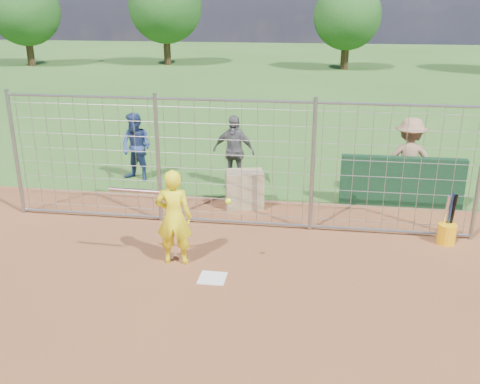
% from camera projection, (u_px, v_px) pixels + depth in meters
% --- Properties ---
extents(ground, '(100.00, 100.00, 0.00)m').
position_uv_depth(ground, '(215.00, 273.00, 8.81)').
color(ground, '#2D591E').
rests_on(ground, ground).
extents(home_plate, '(0.43, 0.43, 0.02)m').
position_uv_depth(home_plate, '(212.00, 278.00, 8.62)').
color(home_plate, silver).
rests_on(home_plate, ground).
extents(dugout_wall, '(2.60, 0.20, 1.10)m').
position_uv_depth(dugout_wall, '(401.00, 182.00, 11.50)').
color(dugout_wall, '#11381E').
rests_on(dugout_wall, ground).
extents(batter, '(0.64, 0.45, 1.67)m').
position_uv_depth(batter, '(174.00, 217.00, 8.89)').
color(batter, '#FFF016').
rests_on(batter, ground).
extents(bystander_a, '(0.98, 0.87, 1.68)m').
position_uv_depth(bystander_a, '(136.00, 147.00, 13.07)').
color(bystander_a, navy).
rests_on(bystander_a, ground).
extents(bystander_b, '(1.08, 0.60, 1.75)m').
position_uv_depth(bystander_b, '(234.00, 152.00, 12.58)').
color(bystander_b, '#545559').
rests_on(bystander_b, ground).
extents(bystander_c, '(1.23, 0.73, 1.87)m').
position_uv_depth(bystander_c, '(409.00, 160.00, 11.74)').
color(bystander_c, '#976E52').
rests_on(bystander_c, ground).
extents(equipment_bin, '(0.90, 0.72, 0.80)m').
position_uv_depth(equipment_bin, '(244.00, 189.00, 11.50)').
color(equipment_bin, tan).
rests_on(equipment_bin, ground).
extents(equipment_in_play, '(2.03, 0.11, 0.18)m').
position_uv_depth(equipment_in_play, '(157.00, 193.00, 8.57)').
color(equipment_in_play, silver).
rests_on(equipment_in_play, ground).
extents(bucket_with_bats, '(0.34, 0.37, 0.98)m').
position_uv_depth(bucket_with_bats, '(447.00, 231.00, 9.81)').
color(bucket_with_bats, '#FCAA0D').
rests_on(bucket_with_bats, ground).
extents(backstop_fence, '(9.08, 0.08, 2.60)m').
position_uv_depth(backstop_fence, '(234.00, 165.00, 10.25)').
color(backstop_fence, gray).
rests_on(backstop_fence, ground).
extents(tree_line, '(44.66, 6.72, 6.48)m').
position_uv_depth(tree_line, '(350.00, 9.00, 33.29)').
color(tree_line, '#3F2B19').
rests_on(tree_line, ground).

